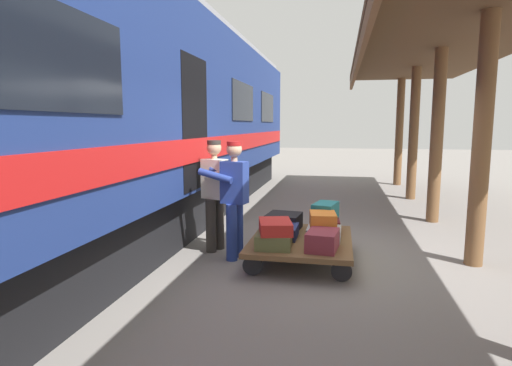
# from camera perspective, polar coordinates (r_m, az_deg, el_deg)

# --- Properties ---
(ground_plane) EXTENTS (60.00, 60.00, 0.00)m
(ground_plane) POSITION_cam_1_polar(r_m,az_deg,el_deg) (6.42, 11.47, -9.78)
(ground_plane) COLOR slate
(platform_canopy) EXTENTS (3.20, 16.97, 3.56)m
(platform_canopy) POSITION_cam_1_polar(r_m,az_deg,el_deg) (6.52, 28.71, 18.51)
(platform_canopy) COLOR brown
(platform_canopy) RESTS_ON ground_plane
(train_car) EXTENTS (3.02, 18.41, 4.00)m
(train_car) POSITION_cam_1_polar(r_m,az_deg,el_deg) (7.14, -19.79, 8.46)
(train_car) COLOR navy
(train_car) RESTS_ON ground_plane
(luggage_cart) EXTENTS (1.41, 1.78, 0.33)m
(luggage_cart) POSITION_cam_1_polar(r_m,az_deg,el_deg) (6.08, 6.17, -7.90)
(luggage_cart) COLOR brown
(luggage_cart) RESTS_ON ground_plane
(suitcase_burgundy_valise) EXTENTS (0.44, 0.57, 0.25)m
(suitcase_burgundy_valise) POSITION_cam_1_polar(r_m,az_deg,el_deg) (5.55, 9.02, -7.69)
(suitcase_burgundy_valise) COLOR maroon
(suitcase_burgundy_valise) RESTS_ON luggage_cart
(suitcase_gray_aluminum) EXTENTS (0.48, 0.47, 0.17)m
(suitcase_gray_aluminum) POSITION_cam_1_polar(r_m,az_deg,el_deg) (6.03, 9.20, -6.78)
(suitcase_gray_aluminum) COLOR #9EA0A5
(suitcase_gray_aluminum) RESTS_ON luggage_cart
(suitcase_navy_fabric) EXTENTS (0.52, 0.52, 0.17)m
(suitcase_navy_fabric) POSITION_cam_1_polar(r_m,az_deg,el_deg) (6.08, 3.19, -6.56)
(suitcase_navy_fabric) COLOR navy
(suitcase_navy_fabric) RESTS_ON luggage_cart
(suitcase_maroon_trunk) EXTENTS (0.45, 0.51, 0.19)m
(suitcase_maroon_trunk) POSITION_cam_1_polar(r_m,az_deg,el_deg) (6.50, 9.37, -5.65)
(suitcase_maroon_trunk) COLOR maroon
(suitcase_maroon_trunk) RESTS_ON luggage_cart
(suitcase_olive_duffel) EXTENTS (0.49, 0.56, 0.19)m
(suitcase_olive_duffel) POSITION_cam_1_polar(r_m,az_deg,el_deg) (5.61, 2.48, -7.70)
(suitcase_olive_duffel) COLOR brown
(suitcase_olive_duffel) RESTS_ON luggage_cart
(suitcase_black_hardshell) EXTENTS (0.55, 0.56, 0.24)m
(suitcase_black_hardshell) POSITION_cam_1_polar(r_m,az_deg,el_deg) (6.55, 3.80, -5.22)
(suitcase_black_hardshell) COLOR black
(suitcase_black_hardshell) RESTS_ON luggage_cart
(suitcase_teal_softside) EXTENTS (0.42, 0.56, 0.25)m
(suitcase_teal_softside) POSITION_cam_1_polar(r_m,az_deg,el_deg) (6.46, 9.39, -3.76)
(suitcase_teal_softside) COLOR #1E666B
(suitcase_teal_softside) RESTS_ON suitcase_maroon_trunk
(suitcase_orange_carryall) EXTENTS (0.40, 0.49, 0.21)m
(suitcase_orange_carryall) POSITION_cam_1_polar(r_m,az_deg,el_deg) (5.99, 9.06, -4.98)
(suitcase_orange_carryall) COLOR #CC6B23
(suitcase_orange_carryall) RESTS_ON suitcase_gray_aluminum
(suitcase_red_plastic) EXTENTS (0.53, 0.64, 0.16)m
(suitcase_red_plastic) POSITION_cam_1_polar(r_m,az_deg,el_deg) (5.57, 2.64, -5.94)
(suitcase_red_plastic) COLOR #AD231E
(suitcase_red_plastic) RESTS_ON suitcase_olive_duffel
(porter_in_overalls) EXTENTS (0.72, 0.52, 1.70)m
(porter_in_overalls) POSITION_cam_1_polar(r_m,az_deg,el_deg) (6.03, -3.10, -1.74)
(porter_in_overalls) COLOR navy
(porter_in_overalls) RESTS_ON ground_plane
(porter_by_door) EXTENTS (0.74, 0.58, 1.70)m
(porter_by_door) POSITION_cam_1_polar(r_m,az_deg,el_deg) (6.43, -5.50, -1.16)
(porter_by_door) COLOR #332D28
(porter_by_door) RESTS_ON ground_plane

